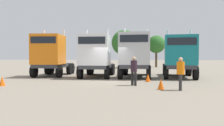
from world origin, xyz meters
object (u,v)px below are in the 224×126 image
(semi_truck_teal, at_px, (179,56))
(traffic_cone_far, at_px, (148,78))
(semi_truck_silver, at_px, (135,55))
(traffic_cone_mid, at_px, (2,81))
(visitor_in_hivis, at_px, (181,71))
(visitor_with_camera, at_px, (134,69))
(traffic_cone_near, at_px, (161,84))
(semi_truck_orange, at_px, (51,55))
(semi_truck_white, at_px, (96,56))

(semi_truck_teal, xyz_separation_m, traffic_cone_far, (-2.64, -3.04, -1.53))
(semi_truck_silver, distance_m, traffic_cone_mid, 10.10)
(visitor_in_hivis, height_order, traffic_cone_mid, visitor_in_hivis)
(visitor_with_camera, xyz_separation_m, traffic_cone_near, (1.52, -1.42, -0.74))
(semi_truck_silver, relative_size, traffic_cone_mid, 10.90)
(semi_truck_orange, xyz_separation_m, traffic_cone_near, (9.19, -6.56, -1.65))
(semi_truck_orange, relative_size, traffic_cone_near, 9.90)
(semi_truck_orange, height_order, visitor_in_hivis, semi_truck_orange)
(semi_truck_silver, height_order, traffic_cone_far, semi_truck_silver)
(semi_truck_white, relative_size, semi_truck_silver, 0.96)
(semi_truck_silver, height_order, visitor_with_camera, semi_truck_silver)
(semi_truck_orange, bearing_deg, traffic_cone_near, 49.67)
(semi_truck_silver, bearing_deg, traffic_cone_near, 15.35)
(semi_truck_teal, xyz_separation_m, traffic_cone_mid, (-11.51, -6.49, -1.52))
(semi_truck_white, xyz_separation_m, traffic_cone_mid, (-4.53, -6.01, -1.57))
(semi_truck_white, bearing_deg, semi_truck_orange, -98.20)
(traffic_cone_near, xyz_separation_m, traffic_cone_mid, (-9.48, 0.12, -0.01))
(traffic_cone_near, bearing_deg, visitor_in_hivis, -9.68)
(visitor_with_camera, relative_size, traffic_cone_near, 2.99)
(semi_truck_orange, bearing_deg, semi_truck_silver, 82.90)
(semi_truck_white, bearing_deg, visitor_in_hivis, 40.94)
(traffic_cone_near, distance_m, traffic_cone_far, 3.63)
(semi_truck_silver, bearing_deg, semi_truck_white, -87.00)
(semi_truck_white, distance_m, traffic_cone_far, 5.27)
(semi_truck_teal, xyz_separation_m, visitor_with_camera, (-3.55, -5.20, -0.78))
(semi_truck_white, distance_m, traffic_cone_near, 8.03)
(semi_truck_silver, relative_size, traffic_cone_near, 10.71)
(semi_truck_silver, distance_m, traffic_cone_near, 6.67)
(semi_truck_teal, bearing_deg, traffic_cone_mid, -56.51)
(traffic_cone_near, bearing_deg, semi_truck_orange, 144.47)
(semi_truck_teal, height_order, traffic_cone_near, semi_truck_teal)
(semi_truck_silver, bearing_deg, traffic_cone_mid, -51.21)
(visitor_with_camera, relative_size, traffic_cone_far, 3.15)
(traffic_cone_far, bearing_deg, traffic_cone_near, -80.24)
(semi_truck_orange, xyz_separation_m, visitor_in_hivis, (10.19, -6.73, -0.93))
(visitor_in_hivis, distance_m, visitor_with_camera, 2.98)
(semi_truck_teal, distance_m, traffic_cone_mid, 13.30)
(semi_truck_orange, xyz_separation_m, traffic_cone_mid, (-0.29, -6.44, -1.66))
(semi_truck_orange, distance_m, semi_truck_teal, 11.22)
(visitor_in_hivis, bearing_deg, semi_truck_white, -36.82)
(traffic_cone_near, height_order, traffic_cone_mid, traffic_cone_near)
(semi_truck_orange, bearing_deg, visitor_with_camera, 51.35)
(traffic_cone_mid, distance_m, traffic_cone_far, 9.52)
(semi_truck_teal, xyz_separation_m, traffic_cone_near, (-2.02, -6.62, -1.52))
(semi_truck_orange, distance_m, semi_truck_silver, 7.57)
(traffic_cone_far, bearing_deg, traffic_cone_mid, -158.69)
(visitor_in_hivis, distance_m, traffic_cone_far, 4.15)
(semi_truck_teal, xyz_separation_m, visitor_in_hivis, (-1.02, -6.79, -0.80))
(semi_truck_white, xyz_separation_m, traffic_cone_near, (4.95, -6.13, -1.57))
(visitor_in_hivis, xyz_separation_m, traffic_cone_mid, (-10.48, 0.29, -0.72))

